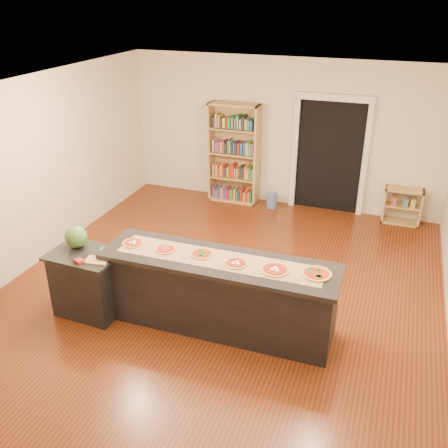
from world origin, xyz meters
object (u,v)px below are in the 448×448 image
(side_counter, at_px, (89,282))
(waste_bin, at_px, (272,200))
(watermelon, at_px, (76,237))
(bookshelf, at_px, (234,154))
(low_shelf, at_px, (402,206))
(kitchen_island, at_px, (219,293))

(side_counter, height_order, waste_bin, side_counter)
(waste_bin, relative_size, watermelon, 1.05)
(side_counter, relative_size, bookshelf, 0.46)
(low_shelf, height_order, watermelon, watermelon)
(waste_bin, bearing_deg, watermelon, -111.02)
(bookshelf, xyz_separation_m, waste_bin, (0.82, -0.09, -0.82))
(side_counter, xyz_separation_m, watermelon, (-0.18, 0.11, 0.58))
(low_shelf, relative_size, watermelon, 2.30)
(kitchen_island, bearing_deg, low_shelf, 62.31)
(watermelon, bearing_deg, low_shelf, 46.57)
(kitchen_island, xyz_separation_m, low_shelf, (2.05, 3.98, -0.15))
(side_counter, bearing_deg, waste_bin, 74.57)
(kitchen_island, height_order, low_shelf, kitchen_island)
(low_shelf, bearing_deg, watermelon, -133.43)
(watermelon, bearing_deg, waste_bin, 68.98)
(kitchen_island, relative_size, side_counter, 3.28)
(side_counter, height_order, low_shelf, side_counter)
(kitchen_island, bearing_deg, waste_bin, 94.51)
(bookshelf, relative_size, low_shelf, 2.93)
(side_counter, distance_m, watermelon, 0.62)
(low_shelf, bearing_deg, bookshelf, -179.45)
(low_shelf, bearing_deg, waste_bin, -177.07)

